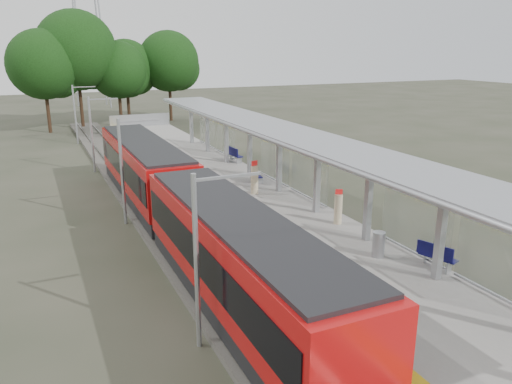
# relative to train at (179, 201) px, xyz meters

# --- Properties ---
(trackbed) EXTENTS (3.00, 70.00, 0.24)m
(trackbed) POSITION_rel_train_xyz_m (-0.00, 4.85, -1.93)
(trackbed) COLOR #59544C
(trackbed) RESTS_ON ground
(platform) EXTENTS (6.00, 50.00, 1.00)m
(platform) POSITION_rel_train_xyz_m (4.50, 4.85, -1.55)
(platform) COLOR gray
(platform) RESTS_ON ground
(tactile_strip) EXTENTS (0.60, 50.00, 0.02)m
(tactile_strip) POSITION_rel_train_xyz_m (1.95, 4.85, -1.04)
(tactile_strip) COLOR gold
(tactile_strip) RESTS_ON platform
(end_fence) EXTENTS (6.00, 0.10, 1.20)m
(end_fence) POSITION_rel_train_xyz_m (4.50, 29.80, -0.45)
(end_fence) COLOR #9EA0A5
(end_fence) RESTS_ON platform
(train) EXTENTS (2.74, 27.60, 3.62)m
(train) POSITION_rel_train_xyz_m (0.00, 0.00, 0.00)
(train) COLOR black
(train) RESTS_ON ground
(canopy) EXTENTS (3.27, 38.00, 3.66)m
(canopy) POSITION_rel_train_xyz_m (6.11, 1.04, 2.15)
(canopy) COLOR #9EA0A5
(canopy) RESTS_ON platform
(tree_cluster) EXTENTS (21.16, 10.67, 12.60)m
(tree_cluster) POSITION_rel_train_xyz_m (2.48, 37.67, 5.21)
(tree_cluster) COLOR #382316
(tree_cluster) RESTS_ON ground
(catenary_masts) EXTENTS (2.08, 48.16, 5.40)m
(catenary_masts) POSITION_rel_train_xyz_m (-1.72, 3.85, 0.86)
(catenary_masts) COLOR #9EA0A5
(catenary_masts) RESTS_ON ground
(bench_near) EXTENTS (0.87, 1.43, 0.94)m
(bench_near) POSITION_rel_train_xyz_m (7.12, -8.47, -0.56)
(bench_near) COLOR #0F0F4B
(bench_near) RESTS_ON platform
(bench_mid) EXTENTS (0.61, 1.38, 0.91)m
(bench_mid) POSITION_rel_train_xyz_m (6.12, 5.18, -0.57)
(bench_mid) COLOR #0F0F4B
(bench_mid) RESTS_ON platform
(bench_far) EXTENTS (0.53, 1.51, 1.02)m
(bench_far) POSITION_rel_train_xyz_m (7.05, 10.73, -0.52)
(bench_far) COLOR #0F0F4B
(bench_far) RESTS_ON platform
(info_pillar_near) EXTENTS (0.37, 0.37, 1.62)m
(info_pillar_near) POSITION_rel_train_xyz_m (6.53, -2.99, -0.35)
(info_pillar_near) COLOR #C7B791
(info_pillar_near) RESTS_ON platform
(info_pillar_far) EXTENTS (0.42, 0.42, 1.84)m
(info_pillar_far) POSITION_rel_train_xyz_m (5.06, 2.96, -0.25)
(info_pillar_far) COLOR #C7B791
(info_pillar_far) RESTS_ON platform
(litter_bin) EXTENTS (0.54, 0.54, 0.99)m
(litter_bin) POSITION_rel_train_xyz_m (5.86, -6.77, -0.56)
(litter_bin) COLOR #9EA0A5
(litter_bin) RESTS_ON platform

